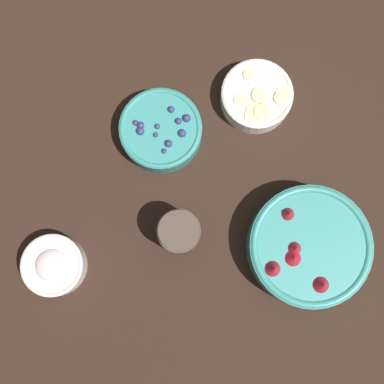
% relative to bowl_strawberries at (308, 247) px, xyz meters
% --- Properties ---
extents(ground_plane, '(4.00, 4.00, 0.00)m').
position_rel_bowl_strawberries_xyz_m(ground_plane, '(-0.25, 0.18, -0.04)').
color(ground_plane, black).
extents(bowl_strawberries, '(0.22, 0.22, 0.09)m').
position_rel_bowl_strawberries_xyz_m(bowl_strawberries, '(0.00, 0.00, 0.00)').
color(bowl_strawberries, teal).
rests_on(bowl_strawberries, ground_plane).
extents(bowl_blueberries, '(0.16, 0.16, 0.06)m').
position_rel_bowl_strawberries_xyz_m(bowl_blueberries, '(-0.27, 0.23, -0.01)').
color(bowl_blueberries, teal).
rests_on(bowl_blueberries, ground_plane).
extents(bowl_bananas, '(0.14, 0.14, 0.05)m').
position_rel_bowl_strawberries_xyz_m(bowl_bananas, '(-0.08, 0.29, -0.02)').
color(bowl_bananas, white).
rests_on(bowl_bananas, ground_plane).
extents(bowl_cream, '(0.11, 0.11, 0.06)m').
position_rel_bowl_strawberries_xyz_m(bowl_cream, '(-0.47, -0.03, -0.01)').
color(bowl_cream, white).
rests_on(bowl_cream, ground_plane).
extents(jar_chocolate, '(0.08, 0.08, 0.10)m').
position_rel_bowl_strawberries_xyz_m(jar_chocolate, '(-0.24, 0.03, 0.00)').
color(jar_chocolate, '#4C3D33').
rests_on(jar_chocolate, ground_plane).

